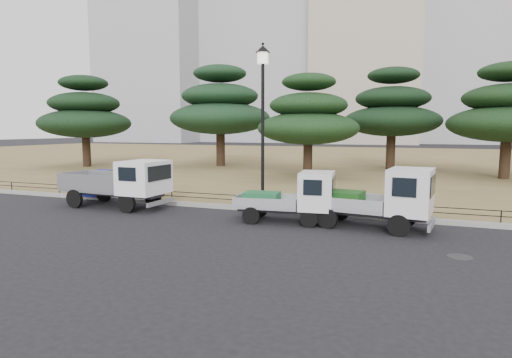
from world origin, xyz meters
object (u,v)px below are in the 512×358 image
at_px(truck_kei_rear, 379,198).
at_px(street_lamp, 263,99).
at_px(truck_kei_front, 293,197).
at_px(tarp_pile, 98,185).
at_px(truck_large, 120,181).

distance_m(truck_kei_rear, street_lamp, 5.76).
bearing_deg(truck_kei_front, truck_kei_rear, -4.75).
relative_size(truck_kei_rear, tarp_pile, 2.06).
height_order(truck_kei_rear, tarp_pile, truck_kei_rear).
distance_m(truck_large, tarp_pile, 2.91).
bearing_deg(truck_large, truck_kei_rear, 1.62).
bearing_deg(street_lamp, truck_kei_rear, -20.58).
xyz_separation_m(truck_kei_front, tarp_pile, (-9.54, 1.76, -0.24)).
xyz_separation_m(street_lamp, tarp_pile, (-7.86, 0.03, -3.62)).
bearing_deg(truck_kei_front, tarp_pile, 163.57).
xyz_separation_m(truck_large, street_lamp, (5.43, 1.51, 3.17)).
relative_size(truck_kei_front, tarp_pile, 1.80).
bearing_deg(street_lamp, tarp_pile, 179.75).
relative_size(truck_large, tarp_pile, 2.38).
distance_m(truck_kei_front, truck_kei_rear, 2.77).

